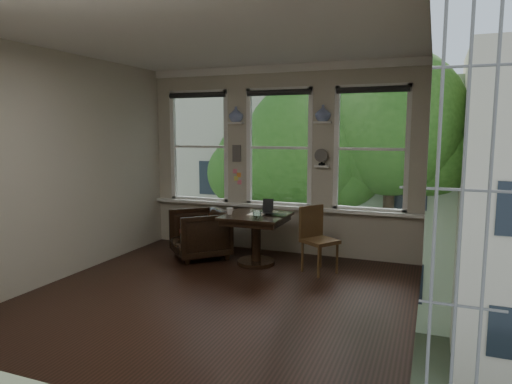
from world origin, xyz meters
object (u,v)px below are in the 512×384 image
at_px(mug, 230,211).
at_px(side_chair_right, 320,240).
at_px(table, 256,240).
at_px(laptop, 273,215).
at_px(armchair_left, 200,234).

bearing_deg(mug, side_chair_right, 3.37).
bearing_deg(table, laptop, -0.13).
xyz_separation_m(table, armchair_left, (-0.95, 0.02, 0.00)).
relative_size(armchair_left, side_chair_right, 0.90).
distance_m(laptop, mug, 0.65).
bearing_deg(armchair_left, table, 44.27).
height_order(armchair_left, side_chair_right, side_chair_right).
height_order(table, mug, mug).
bearing_deg(laptop, table, -168.30).
xyz_separation_m(table, mug, (-0.37, -0.12, 0.43)).
height_order(table, armchair_left, armchair_left).
distance_m(armchair_left, mug, 0.73).
xyz_separation_m(laptop, mug, (-0.64, -0.12, 0.04)).
distance_m(armchair_left, laptop, 1.28).
bearing_deg(mug, armchair_left, 166.35).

